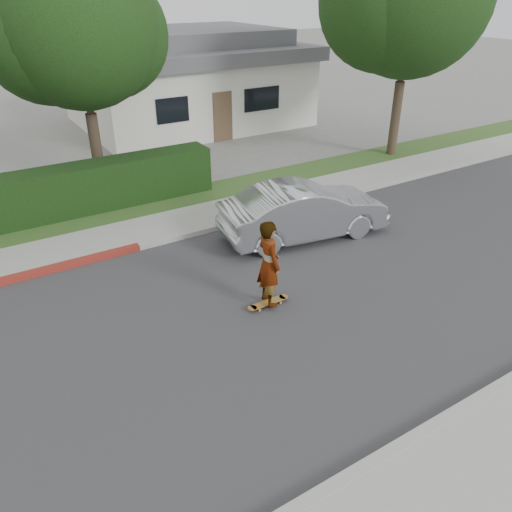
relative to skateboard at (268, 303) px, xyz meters
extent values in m
plane|color=slate|center=(-2.46, -0.13, -0.09)|extent=(120.00, 120.00, 0.00)
cube|color=#2D2D30|center=(-2.46, -0.13, -0.08)|extent=(60.00, 8.00, 0.01)
cube|color=#9E9E99|center=(-2.46, 3.97, -0.01)|extent=(60.00, 0.20, 0.15)
cube|color=gray|center=(-2.46, 4.87, -0.03)|extent=(60.00, 1.60, 0.12)
cube|color=#2D4C1E|center=(-2.46, 6.47, -0.04)|extent=(60.00, 1.60, 0.10)
cylinder|color=#33261C|center=(-0.96, 8.87, 1.17)|extent=(0.36, 0.36, 2.52)
cylinder|color=#33261C|center=(-0.96, 8.87, 3.06)|extent=(0.24, 0.24, 2.10)
sphere|color=black|center=(-0.96, 8.87, 4.95)|extent=(4.80, 4.80, 4.80)
sphere|color=black|center=(-1.76, 9.27, 4.75)|extent=(4.08, 4.08, 4.08)
sphere|color=black|center=(-0.06, 9.17, 4.65)|extent=(3.84, 3.84, 3.84)
cylinder|color=#33261C|center=(10.04, 6.37, 1.35)|extent=(0.36, 0.36, 2.88)
cylinder|color=#33261C|center=(10.04, 6.37, 3.51)|extent=(0.24, 0.24, 2.40)
sphere|color=black|center=(9.24, 6.77, 5.47)|extent=(4.76, 4.76, 4.76)
sphere|color=black|center=(10.94, 6.67, 5.37)|extent=(4.48, 4.48, 4.48)
cube|color=beige|center=(5.54, 15.87, 1.41)|extent=(10.00, 8.00, 3.00)
cube|color=#4C4C51|center=(5.54, 15.87, 3.21)|extent=(10.60, 8.60, 0.60)
cube|color=#4C4C51|center=(5.54, 15.87, 3.81)|extent=(8.40, 6.40, 0.80)
cube|color=black|center=(3.04, 11.85, 1.51)|extent=(1.40, 0.06, 1.00)
cube|color=black|center=(7.34, 11.85, 1.51)|extent=(1.80, 0.06, 1.00)
cube|color=brown|center=(5.34, 11.85, 0.96)|extent=(0.90, 0.06, 2.10)
cylinder|color=orange|center=(-0.27, -0.08, -0.05)|extent=(0.05, 0.03, 0.05)
cylinder|color=orange|center=(-0.27, 0.07, -0.05)|extent=(0.05, 0.03, 0.05)
cylinder|color=orange|center=(0.27, -0.07, -0.05)|extent=(0.05, 0.03, 0.05)
cylinder|color=orange|center=(0.27, 0.08, -0.05)|extent=(0.05, 0.03, 0.05)
cube|color=silver|center=(-0.27, 0.00, -0.01)|extent=(0.05, 0.16, 0.02)
cube|color=silver|center=(0.27, 0.00, -0.01)|extent=(0.05, 0.16, 0.02)
cube|color=brown|center=(0.00, 0.00, 0.01)|extent=(0.81, 0.20, 0.02)
cylinder|color=brown|center=(-0.40, 0.00, 0.01)|extent=(0.20, 0.20, 0.02)
cylinder|color=brown|center=(0.40, 0.00, 0.01)|extent=(0.20, 0.20, 0.02)
imported|color=white|center=(0.00, 0.00, 0.97)|extent=(0.52, 0.74, 1.91)
imported|color=#B8BAC0|center=(2.68, 2.35, 0.66)|extent=(4.74, 2.26, 1.50)
camera|label=1|loc=(-4.93, -7.46, 6.04)|focal=35.00mm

